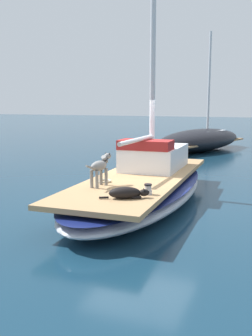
% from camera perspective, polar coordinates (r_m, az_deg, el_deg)
% --- Properties ---
extents(ground_plane, '(120.00, 120.00, 0.00)m').
position_cam_1_polar(ground_plane, '(9.65, 2.24, -5.01)').
color(ground_plane, '#143347').
extents(sailboat_main, '(2.78, 7.33, 0.66)m').
position_cam_1_polar(sailboat_main, '(9.57, 2.26, -3.06)').
color(sailboat_main, '#B2B7C1').
rests_on(sailboat_main, ground).
extents(mast_main, '(0.14, 2.27, 8.13)m').
position_cam_1_polar(mast_main, '(10.25, 3.78, 20.31)').
color(mast_main, silver).
rests_on(mast_main, sailboat_main).
extents(cabin_house, '(1.48, 2.27, 0.84)m').
position_cam_1_polar(cabin_house, '(10.50, 4.12, 1.77)').
color(cabin_house, silver).
rests_on(cabin_house, sailboat_main).
extents(dog_grey, '(0.28, 0.94, 0.70)m').
position_cam_1_polar(dog_grey, '(8.27, -3.84, 0.19)').
color(dog_grey, gray).
rests_on(dog_grey, sailboat_main).
extents(dog_black, '(0.87, 0.55, 0.22)m').
position_cam_1_polar(dog_black, '(7.24, 0.09, -3.68)').
color(dog_black, black).
rests_on(dog_black, sailboat_main).
extents(deck_winch, '(0.16, 0.16, 0.21)m').
position_cam_1_polar(deck_winch, '(7.57, 3.26, -3.18)').
color(deck_winch, '#B7B7BC').
rests_on(deck_winch, sailboat_main).
extents(coiled_rope, '(0.32, 0.32, 0.04)m').
position_cam_1_polar(coiled_rope, '(8.77, -3.22, -1.91)').
color(coiled_rope, beige).
rests_on(coiled_rope, sailboat_main).
extents(moored_boat_far_astern, '(4.41, 7.07, 5.99)m').
position_cam_1_polar(moored_boat_far_astern, '(20.29, 10.93, 4.16)').
color(moored_boat_far_astern, black).
rests_on(moored_boat_far_astern, ground).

